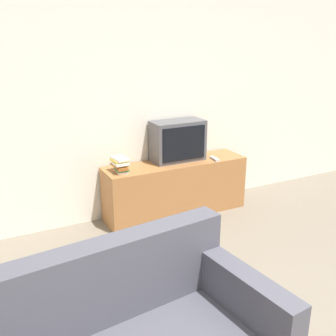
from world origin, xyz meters
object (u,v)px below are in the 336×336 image
(book_stack, at_px, (120,165))
(remote_on_stand, at_px, (215,159))
(television, at_px, (178,141))
(tv_stand, at_px, (176,188))

(book_stack, relative_size, remote_on_stand, 1.36)
(remote_on_stand, bearing_deg, book_stack, 176.27)
(television, distance_m, book_stack, 0.76)
(tv_stand, distance_m, television, 0.55)
(tv_stand, distance_m, book_stack, 0.78)
(tv_stand, bearing_deg, television, 48.63)
(tv_stand, relative_size, remote_on_stand, 10.20)
(book_stack, bearing_deg, remote_on_stand, -3.73)
(book_stack, xyz_separation_m, remote_on_stand, (1.12, -0.07, -0.07))
(tv_stand, height_order, book_stack, book_stack)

